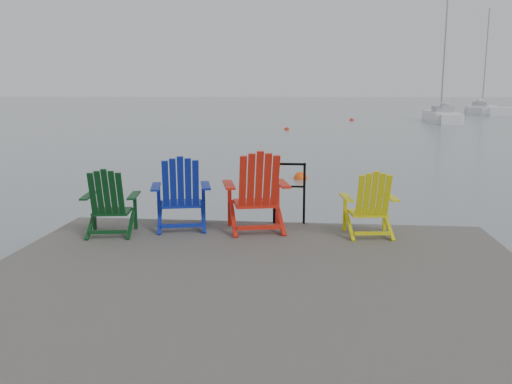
# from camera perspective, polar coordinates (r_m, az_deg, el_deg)

# --- Properties ---
(ground) EXTENTS (400.00, 400.00, 0.00)m
(ground) POSITION_cam_1_polar(r_m,az_deg,el_deg) (5.90, -0.08, -13.69)
(ground) COLOR slate
(ground) RESTS_ON ground
(dock) EXTENTS (6.00, 5.00, 1.40)m
(dock) POSITION_cam_1_polar(r_m,az_deg,el_deg) (5.77, -0.08, -10.54)
(dock) COLOR #292625
(dock) RESTS_ON ground
(handrail) EXTENTS (0.48, 0.04, 0.90)m
(handrail) POSITION_cam_1_polar(r_m,az_deg,el_deg) (7.93, 3.52, 0.53)
(handrail) COLOR black
(handrail) RESTS_ON dock
(chair_green) EXTENTS (0.80, 0.75, 0.91)m
(chair_green) POSITION_cam_1_polar(r_m,az_deg,el_deg) (7.55, -15.15, -0.99)
(chair_green) COLOR #093313
(chair_green) RESTS_ON dock
(chair_blue) EXTENTS (0.95, 0.90, 1.03)m
(chair_blue) POSITION_cam_1_polar(r_m,az_deg,el_deg) (7.67, -7.90, -0.06)
(chair_blue) COLOR navy
(chair_blue) RESTS_ON dock
(chair_red) EXTENTS (1.02, 0.96, 1.12)m
(chair_red) POSITION_cam_1_polar(r_m,az_deg,el_deg) (7.47, 0.10, 0.08)
(chair_red) COLOR red
(chair_red) RESTS_ON dock
(chair_yellow) EXTENTS (0.77, 0.72, 0.89)m
(chair_yellow) POSITION_cam_1_polar(r_m,az_deg,el_deg) (7.38, 11.92, -1.18)
(chair_yellow) COLOR #CDC80B
(chair_yellow) RESTS_ON dock
(sailboat_near) EXTENTS (2.40, 7.60, 10.47)m
(sailboat_near) POSITION_cam_1_polar(r_m,az_deg,el_deg) (45.64, 18.92, 7.46)
(sailboat_near) COLOR silver
(sailboat_near) RESTS_ON ground
(sailboat_mid) EXTENTS (5.37, 8.38, 11.39)m
(sailboat_mid) POSITION_cam_1_polar(r_m,az_deg,el_deg) (64.94, 22.63, 8.00)
(sailboat_mid) COLOR silver
(sailboat_mid) RESTS_ON ground
(buoy_a) EXTENTS (0.39, 0.39, 0.39)m
(buoy_a) POSITION_cam_1_polar(r_m,az_deg,el_deg) (15.20, 4.70, 1.40)
(buoy_a) COLOR #F34E0E
(buoy_a) RESTS_ON ground
(buoy_b) EXTENTS (0.32, 0.32, 0.32)m
(buoy_b) POSITION_cam_1_polar(r_m,az_deg,el_deg) (34.38, 3.26, 6.57)
(buoy_b) COLOR #B9250A
(buoy_b) RESTS_ON ground
(buoy_d) EXTENTS (0.37, 0.37, 0.37)m
(buoy_d) POSITION_cam_1_polar(r_m,az_deg,el_deg) (45.54, 10.04, 7.42)
(buoy_d) COLOR red
(buoy_d) RESTS_ON ground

